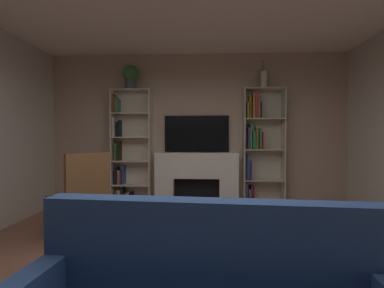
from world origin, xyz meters
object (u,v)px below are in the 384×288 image
(potted_plant, at_px, (131,76))
(armchair, at_px, (81,194))
(fireplace, at_px, (197,179))
(bookshelf_left, at_px, (128,155))
(bookshelf_right, at_px, (258,148))
(tv, at_px, (197,134))
(vase_with_flowers, at_px, (264,78))

(potted_plant, distance_m, armchair, 2.40)
(armchair, bearing_deg, potted_plant, 80.75)
(fireplace, xyz_separation_m, bookshelf_left, (-1.27, 0.03, 0.42))
(bookshelf_left, xyz_separation_m, bookshelf_right, (2.37, -0.01, 0.14))
(bookshelf_left, xyz_separation_m, potted_plant, (0.08, -0.05, 1.45))
(fireplace, distance_m, tv, 0.83)
(fireplace, bearing_deg, bookshelf_right, 1.13)
(tv, xyz_separation_m, bookshelf_right, (1.10, -0.08, -0.26))
(bookshelf_right, height_order, armchair, bookshelf_right)
(bookshelf_left, height_order, bookshelf_right, same)
(armchair, bearing_deg, vase_with_flowers, 29.78)
(potted_plant, bearing_deg, bookshelf_left, 145.41)
(fireplace, distance_m, potted_plant, 2.22)
(potted_plant, relative_size, vase_with_flowers, 0.88)
(fireplace, bearing_deg, vase_with_flowers, -1.04)
(potted_plant, height_order, armchair, potted_plant)
(tv, xyz_separation_m, bookshelf_left, (-1.27, -0.07, -0.40))
(vase_with_flowers, bearing_deg, armchair, -150.22)
(tv, bearing_deg, armchair, -131.50)
(tv, relative_size, bookshelf_left, 0.54)
(potted_plant, bearing_deg, bookshelf_right, 1.07)
(vase_with_flowers, bearing_deg, potted_plant, 179.99)
(bookshelf_left, bearing_deg, tv, 2.93)
(fireplace, distance_m, bookshelf_left, 1.34)
(tv, bearing_deg, vase_with_flowers, -5.77)
(potted_plant, xyz_separation_m, vase_with_flowers, (2.39, -0.00, -0.07))
(bookshelf_left, relative_size, potted_plant, 4.98)
(bookshelf_left, relative_size, bookshelf_right, 1.00)
(fireplace, relative_size, potted_plant, 3.67)
(tv, height_order, vase_with_flowers, vase_with_flowers)
(bookshelf_left, distance_m, vase_with_flowers, 2.82)
(bookshelf_right, distance_m, armchair, 3.02)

